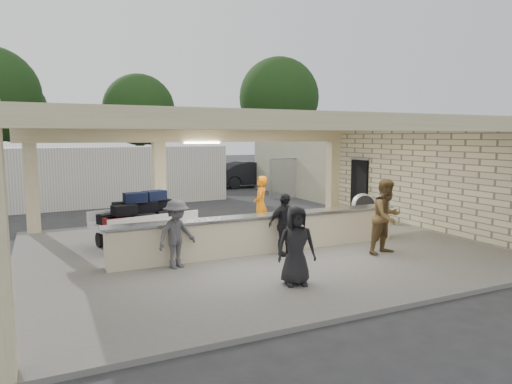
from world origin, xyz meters
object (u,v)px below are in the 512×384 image
passenger_a (387,217)px  car_dark (251,174)px  baggage_handler (261,205)px  luggage_cart (141,217)px  baggage_counter (264,233)px  drum_fan (364,205)px  car_white_b (344,174)px  car_white_a (297,174)px  passenger_c (177,234)px  passenger_b (284,224)px  container_white (93,176)px  passenger_d (296,246)px

passenger_a → car_dark: size_ratio=0.41×
baggage_handler → car_dark: bearing=-173.7°
luggage_cart → baggage_handler: baggage_handler is taller
baggage_counter → drum_fan: 6.12m
drum_fan → baggage_handler: 4.59m
baggage_handler → car_white_b: size_ratio=0.43×
baggage_counter → car_white_b: car_white_b is taller
car_white_a → car_dark: (-2.76, 0.93, 0.04)m
car_white_b → car_dark: (-6.09, 1.22, 0.13)m
drum_fan → car_dark: (1.04, 12.25, 0.20)m
luggage_cart → passenger_c: passenger_c is taller
car_white_a → car_white_b: bearing=-108.5°
drum_fan → car_white_a: 11.94m
baggage_counter → car_dark: (6.49, 15.04, 0.20)m
baggage_counter → drum_fan: bearing=27.1°
baggage_counter → car_white_b: size_ratio=1.98×
passenger_a → passenger_b: (-2.44, 1.00, -0.17)m
baggage_counter → baggage_handler: size_ratio=4.58×
passenger_a → passenger_b: passenger_a is taller
baggage_counter → passenger_b: 0.68m
car_white_b → car_dark: bearing=65.4°
passenger_b → passenger_c: size_ratio=1.00×
drum_fan → car_white_b: bearing=73.1°
baggage_counter → car_white_a: size_ratio=1.57×
car_white_a → car_white_b: size_ratio=1.27×
luggage_cart → car_white_b: bearing=24.5°
luggage_cart → car_white_a: 17.09m
car_dark → car_white_b: bearing=-102.7°
container_white → baggage_handler: bearing=-69.8°
drum_fan → car_white_b: (7.13, 11.03, 0.06)m
baggage_counter → car_dark: car_dark is taller
passenger_a → car_white_b: 18.24m
baggage_handler → passenger_c: size_ratio=1.13×
luggage_cart → car_dark: luggage_cart is taller
baggage_counter → passenger_a: passenger_a is taller
passenger_c → car_dark: passenger_c is taller
drum_fan → baggage_counter: bearing=-136.9°
car_white_b → drum_fan: bearing=133.9°
passenger_c → drum_fan: bearing=-2.1°
passenger_b → car_white_b: (12.27, 14.35, -0.24)m
passenger_d → car_white_b: passenger_d is taller
baggage_counter → drum_fan: size_ratio=8.95×
container_white → car_white_b: bearing=5.6°
passenger_b → passenger_a: bearing=-28.9°
drum_fan → passenger_a: (-2.71, -4.32, 0.47)m
baggage_handler → passenger_d: baggage_handler is taller
baggage_handler → passenger_d: bearing=12.0°
passenger_d → container_white: size_ratio=0.13×
baggage_handler → car_white_a: baggage_handler is taller
baggage_handler → car_white_b: bearing=164.7°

